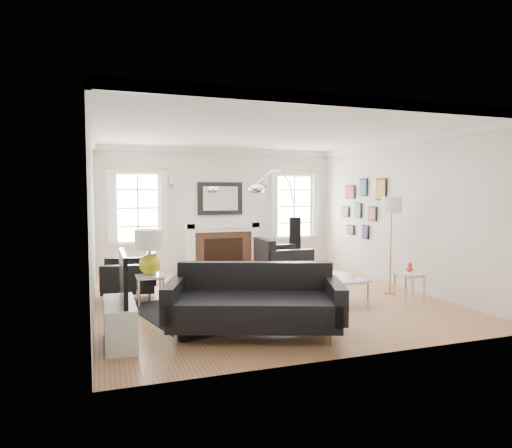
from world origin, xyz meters
name	(u,v)px	position (x,y,z in m)	size (l,w,h in m)	color
floor	(264,297)	(0.00, 0.00, 0.00)	(6.00, 6.00, 0.00)	#93613E
back_wall	(220,209)	(0.00, 3.00, 1.40)	(5.50, 0.04, 2.80)	silver
front_wall	(361,229)	(0.00, -3.00, 1.40)	(5.50, 0.04, 2.80)	silver
left_wall	(92,219)	(-2.75, 0.00, 1.40)	(0.04, 6.00, 2.80)	silver
right_wall	(401,213)	(2.75, 0.00, 1.40)	(0.04, 6.00, 2.80)	silver
ceiling	(265,132)	(0.00, 0.00, 2.80)	(5.50, 6.00, 0.02)	white
crown_molding	(265,136)	(0.00, 0.00, 2.74)	(5.50, 6.00, 0.12)	white
fireplace	(222,247)	(0.00, 2.79, 0.54)	(1.70, 0.69, 1.11)	white
mantel_mirror	(220,198)	(0.00, 2.95, 1.65)	(1.05, 0.07, 0.75)	black
window_left	(138,208)	(-1.85, 2.95, 1.46)	(1.24, 0.15, 1.62)	white
window_right	(294,206)	(1.85, 2.95, 1.46)	(1.24, 0.15, 1.62)	white
gallery_wall	(362,204)	(2.72, 1.30, 1.53)	(0.04, 1.73, 1.29)	black
tv_unit	(120,316)	(-2.44, -1.70, 0.33)	(0.35, 1.00, 1.09)	white
area_rug	(230,308)	(-0.77, -0.53, 0.01)	(2.61, 2.18, 0.01)	black
sofa	(255,303)	(-0.81, -1.84, 0.39)	(2.38, 1.67, 0.71)	black
armchair_left	(133,276)	(-2.13, 0.70, 0.37)	(0.97, 1.06, 0.66)	black
armchair_right	(280,261)	(0.83, 1.34, 0.39)	(0.95, 1.05, 0.71)	black
coffee_table	(329,279)	(0.81, -0.79, 0.40)	(0.97, 0.97, 0.43)	silver
side_table_left	(150,281)	(-1.91, 0.04, 0.39)	(0.45, 0.45, 0.49)	silver
nesting_table	(410,280)	(2.10, -1.13, 0.37)	(0.43, 0.36, 0.48)	silver
gourd_lamp	(149,249)	(-1.91, 0.04, 0.90)	(0.45, 0.45, 0.71)	gold
orange_vase	(410,268)	(2.10, -1.13, 0.57)	(0.10, 0.10, 0.16)	red
arc_floor_lamp	(277,217)	(0.94, 1.76, 1.27)	(1.66, 1.54, 2.36)	white
stick_floor_lamp	(392,210)	(2.20, -0.47, 1.48)	(0.35, 0.35, 1.71)	#CC8847
speaker_tower	(295,244)	(1.54, 2.19, 0.61)	(0.25, 0.25, 1.23)	black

